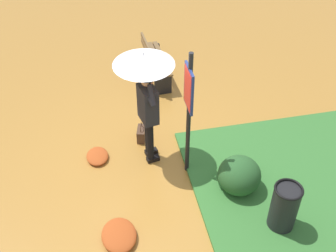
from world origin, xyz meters
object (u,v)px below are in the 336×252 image
Objects in this scene: person_with_umbrella at (146,82)px; park_bench at (155,61)px; info_sign_post at (189,102)px; trash_bin at (284,208)px; handbag at (141,134)px.

person_with_umbrella reaches higher than park_bench.
trash_bin is (-1.43, -1.10, -1.03)m from info_sign_post.
person_with_umbrella is at bearing 48.23° from info_sign_post.
person_with_umbrella is 1.49m from handbag.
handbag is at bearing 36.06° from trash_bin.
info_sign_post is at bearing 37.65° from trash_bin.
info_sign_post is 2.07m from trash_bin.
park_bench is at bearing -17.91° from handbag.
info_sign_post is at bearing 179.79° from park_bench.
park_bench is (1.95, -0.63, 0.28)m from handbag.
person_with_umbrella is 2.70m from park_bench.
person_with_umbrella is 5.53× the size of handbag.
info_sign_post is 1.64× the size of park_bench.
person_with_umbrella reaches higher than trash_bin.
handbag is 0.26× the size of park_bench.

